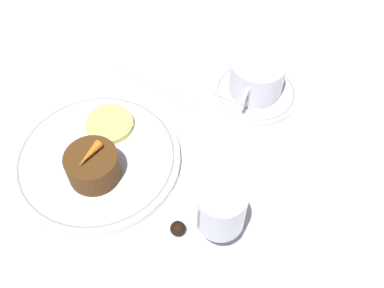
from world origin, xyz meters
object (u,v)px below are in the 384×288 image
wine_glass (221,211)px  fork (163,90)px  dinner_plate (97,159)px  coffee_cup (257,76)px  dessert_cake (94,166)px

wine_glass → fork: bearing=-137.9°
fork → wine_glass: bearing=42.1°
dinner_plate → wine_glass: size_ratio=2.29×
coffee_cup → fork: 0.17m
fork → dessert_cake: dessert_cake is taller
coffee_cup → fork: bearing=-68.0°
dinner_plate → coffee_cup: bearing=143.5°
wine_glass → coffee_cup: bearing=-170.9°
wine_glass → fork: wine_glass is taller
coffee_cup → wine_glass: size_ratio=1.04×
dessert_cake → wine_glass: bearing=87.6°
coffee_cup → fork: coffee_cup is taller
coffee_cup → dinner_plate: bearing=-36.5°
dinner_plate → fork: size_ratio=1.48×
coffee_cup → dessert_cake: bearing=-30.8°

